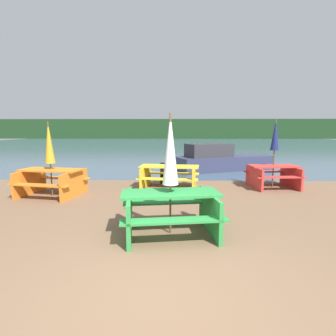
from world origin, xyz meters
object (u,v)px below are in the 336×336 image
object	(u,v)px
umbrella_navy	(275,135)
picnic_table_yellow	(169,175)
umbrella_gold	(49,143)
picnic_table_orange	(52,180)
picnic_table_green	(170,209)
picnic_table_red	(273,174)
umbrella_white	(170,150)
boat	(221,160)
signboard	(168,173)

from	to	relation	value
umbrella_navy	picnic_table_yellow	bearing A→B (deg)	-176.34
umbrella_gold	picnic_table_orange	bearing A→B (deg)	0.00
picnic_table_green	umbrella_gold	distance (m)	4.54
picnic_table_red	umbrella_navy	distance (m)	1.28
umbrella_white	umbrella_navy	bearing A→B (deg)	49.99
boat	signboard	distance (m)	4.09
umbrella_gold	signboard	bearing A→B (deg)	27.79
picnic_table_yellow	umbrella_navy	size ratio (longest dim) A/B	0.90
picnic_table_green	umbrella_white	world-z (taller)	umbrella_white
boat	umbrella_white	bearing A→B (deg)	-128.44
umbrella_navy	umbrella_gold	size ratio (longest dim) A/B	1.05
picnic_table_green	picnic_table_orange	xyz separation A→B (m)	(-3.48, 2.71, -0.01)
picnic_table_orange	picnic_table_red	xyz separation A→B (m)	(6.81, 1.26, -0.02)
umbrella_white	boat	xyz separation A→B (m)	(2.27, 7.75, -1.08)
picnic_table_yellow	umbrella_white	xyz separation A→B (m)	(0.09, -3.75, 1.10)
umbrella_white	picnic_table_red	bearing A→B (deg)	49.99
picnic_table_yellow	picnic_table_green	bearing A→B (deg)	-88.66
umbrella_white	boat	distance (m)	8.15
picnic_table_orange	picnic_table_red	bearing A→B (deg)	10.48
picnic_table_orange	umbrella_navy	xyz separation A→B (m)	(6.81, 1.26, 1.25)
picnic_table_red	umbrella_gold	size ratio (longest dim) A/B	0.77
picnic_table_yellow	umbrella_white	distance (m)	3.91
boat	signboard	bearing A→B (deg)	-148.48
umbrella_white	signboard	bearing A→B (deg)	91.93
boat	signboard	size ratio (longest dim) A/B	6.52
picnic_table_orange	umbrella_navy	world-z (taller)	umbrella_navy
picnic_table_green	picnic_table_yellow	world-z (taller)	picnic_table_green
umbrella_white	umbrella_gold	distance (m)	4.41
picnic_table_orange	umbrella_gold	bearing A→B (deg)	0.00
picnic_table_yellow	boat	world-z (taller)	boat
picnic_table_green	picnic_table_red	distance (m)	5.18
picnic_table_green	umbrella_navy	xyz separation A→B (m)	(3.33, 3.97, 1.25)
picnic_table_orange	picnic_table_yellow	size ratio (longest dim) A/B	0.95
picnic_table_yellow	picnic_table_red	bearing A→B (deg)	3.66
picnic_table_green	umbrella_gold	size ratio (longest dim) A/B	0.91
picnic_table_green	picnic_table_yellow	size ratio (longest dim) A/B	0.96
umbrella_navy	umbrella_white	bearing A→B (deg)	-130.01
picnic_table_orange	umbrella_navy	distance (m)	7.04
picnic_table_yellow	umbrella_gold	bearing A→B (deg)	-162.95
signboard	picnic_table_orange	bearing A→B (deg)	-152.21
boat	picnic_table_green	bearing A→B (deg)	-128.44
picnic_table_green	signboard	distance (m)	4.47
picnic_table_orange	signboard	xyz separation A→B (m)	(3.33, 1.76, -0.09)
picnic_table_green	umbrella_navy	bearing A→B (deg)	49.99
picnic_table_yellow	boat	bearing A→B (deg)	59.48
umbrella_navy	boat	size ratio (longest dim) A/B	0.46
picnic_table_yellow	boat	xyz separation A→B (m)	(2.36, 4.01, 0.01)
picnic_table_orange	umbrella_white	xyz separation A→B (m)	(3.48, -2.71, 1.08)
signboard	picnic_table_red	bearing A→B (deg)	-8.12
picnic_table_red	boat	world-z (taller)	boat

